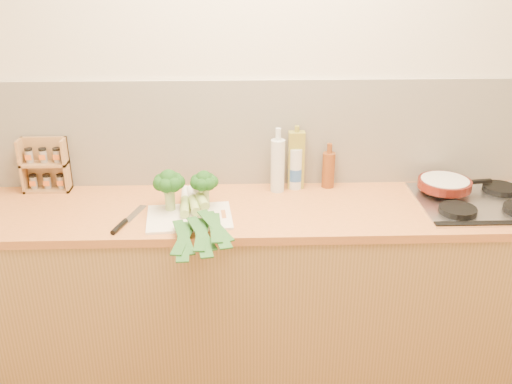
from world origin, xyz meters
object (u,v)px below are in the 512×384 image
(gas_hob, at_px, (480,201))
(spice_rack, at_px, (46,168))
(skillet, at_px, (445,184))
(chefs_knife, at_px, (123,223))
(chopping_board, at_px, (189,217))

(gas_hob, height_order, spice_rack, spice_rack)
(skillet, relative_size, spice_rack, 1.39)
(gas_hob, height_order, chefs_knife, gas_hob)
(gas_hob, xyz_separation_m, spice_rack, (-2.11, 0.25, 0.10))
(chefs_knife, bearing_deg, spice_rack, 153.68)
(chefs_knife, height_order, skillet, skillet)
(gas_hob, xyz_separation_m, skillet, (-0.14, 0.11, 0.05))
(chopping_board, distance_m, chefs_knife, 0.29)
(chopping_board, relative_size, skillet, 1.00)
(gas_hob, distance_m, chefs_knife, 1.67)
(gas_hob, relative_size, skillet, 1.54)
(chopping_board, bearing_deg, skillet, 4.86)
(gas_hob, bearing_deg, chopping_board, -175.41)
(chopping_board, xyz_separation_m, chefs_knife, (-0.29, -0.06, 0.00))
(chopping_board, distance_m, skillet, 1.26)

